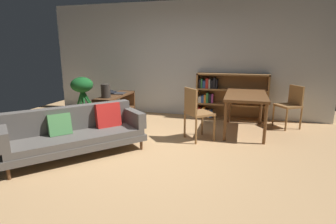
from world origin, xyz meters
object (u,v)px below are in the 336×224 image
object	(u,v)px
dining_table	(246,98)
dining_chair_near	(291,104)
fabric_couch	(76,131)
potted_floor_plant	(82,91)
bookshelf	(226,97)
open_laptop	(117,93)
media_console	(116,110)
dining_chair_far	(196,111)
desk_speaker	(106,91)

from	to	relation	value
dining_table	dining_chair_near	distance (m)	1.08
fabric_couch	potted_floor_plant	size ratio (longest dim) A/B	2.07
bookshelf	fabric_couch	bearing A→B (deg)	-126.05
bookshelf	open_laptop	bearing A→B (deg)	-158.60
open_laptop	dining_chair_near	xyz separation A→B (m)	(3.65, 0.54, -0.15)
media_console	dining_chair_far	xyz separation A→B (m)	(1.87, -0.61, 0.23)
fabric_couch	bookshelf	bearing A→B (deg)	53.95
media_console	dining_table	bearing A→B (deg)	2.66
dining_table	desk_speaker	bearing A→B (deg)	-169.77
dining_table	dining_chair_far	bearing A→B (deg)	-138.70
fabric_couch	bookshelf	world-z (taller)	bookshelf
dining_table	bookshelf	bearing A→B (deg)	114.33
dining_table	fabric_couch	bearing A→B (deg)	-142.76
media_console	dining_chair_far	world-z (taller)	dining_chair_far
potted_floor_plant	dining_chair_near	world-z (taller)	potted_floor_plant
open_laptop	bookshelf	bearing A→B (deg)	21.40
open_laptop	media_console	bearing A→B (deg)	-77.89
dining_table	bookshelf	distance (m)	1.05
open_laptop	dining_table	bearing A→B (deg)	-0.77
open_laptop	desk_speaker	bearing A→B (deg)	-88.19
dining_chair_far	bookshelf	distance (m)	1.73
fabric_couch	dining_table	world-z (taller)	dining_table
fabric_couch	potted_floor_plant	bearing A→B (deg)	120.33
dining_table	bookshelf	size ratio (longest dim) A/B	0.87
media_console	open_laptop	world-z (taller)	open_laptop
dining_chair_far	open_laptop	bearing A→B (deg)	157.90
dining_chair_near	bookshelf	world-z (taller)	bookshelf
dining_chair_near	potted_floor_plant	bearing A→B (deg)	-174.29
dining_table	bookshelf	xyz separation A→B (m)	(-0.43, 0.95, -0.15)
desk_speaker	dining_chair_far	xyz separation A→B (m)	(1.89, -0.24, -0.24)
media_console	dining_chair_far	bearing A→B (deg)	-18.09
media_console	potted_floor_plant	distance (m)	1.05
fabric_couch	desk_speaker	distance (m)	1.48
fabric_couch	dining_chair_far	distance (m)	2.03
dining_table	dining_chair_far	world-z (taller)	dining_chair_far
media_console	bookshelf	xyz separation A→B (m)	(2.29, 1.07, 0.22)
desk_speaker	bookshelf	xyz separation A→B (m)	(2.30, 1.44, -0.25)
media_console	potted_floor_plant	size ratio (longest dim) A/B	1.34
desk_speaker	dining_chair_near	size ratio (longest dim) A/B	0.31
desk_speaker	bookshelf	distance (m)	2.73
desk_speaker	dining_chair_near	world-z (taller)	desk_speaker
media_console	dining_chair_near	size ratio (longest dim) A/B	1.49
desk_speaker	potted_floor_plant	world-z (taller)	potted_floor_plant
open_laptop	bookshelf	world-z (taller)	bookshelf
bookshelf	dining_table	bearing A→B (deg)	-65.67
open_laptop	dining_chair_far	bearing A→B (deg)	-22.10
desk_speaker	dining_chair_far	world-z (taller)	dining_chair_far
potted_floor_plant	dining_table	xyz separation A→B (m)	(3.68, -0.12, 0.02)
dining_table	media_console	bearing A→B (deg)	-177.34
desk_speaker	dining_chair_near	xyz separation A→B (m)	(3.64, 1.07, -0.27)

